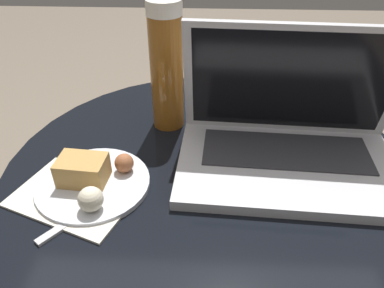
% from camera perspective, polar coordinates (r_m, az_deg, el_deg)
% --- Properties ---
extents(table, '(0.71, 0.71, 0.57)m').
position_cam_1_polar(table, '(0.77, 2.66, -14.12)').
color(table, '#515156').
rests_on(table, ground_plane).
extents(napkin, '(0.22, 0.18, 0.00)m').
position_cam_1_polar(napkin, '(0.61, -17.43, -7.53)').
color(napkin, silver).
rests_on(napkin, table).
extents(laptop, '(0.37, 0.24, 0.23)m').
position_cam_1_polar(laptop, '(0.64, 14.45, 0.85)').
color(laptop, silver).
rests_on(laptop, table).
extents(beer_glass, '(0.06, 0.06, 0.24)m').
position_cam_1_polar(beer_glass, '(0.70, -3.90, 11.63)').
color(beer_glass, brown).
rests_on(beer_glass, table).
extents(snack_plate, '(0.18, 0.18, 0.05)m').
position_cam_1_polar(snack_plate, '(0.61, -15.04, -5.29)').
color(snack_plate, silver).
rests_on(snack_plate, table).
extents(fork, '(0.12, 0.14, 0.00)m').
position_cam_1_polar(fork, '(0.59, -14.38, -8.99)').
color(fork, silver).
rests_on(fork, table).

